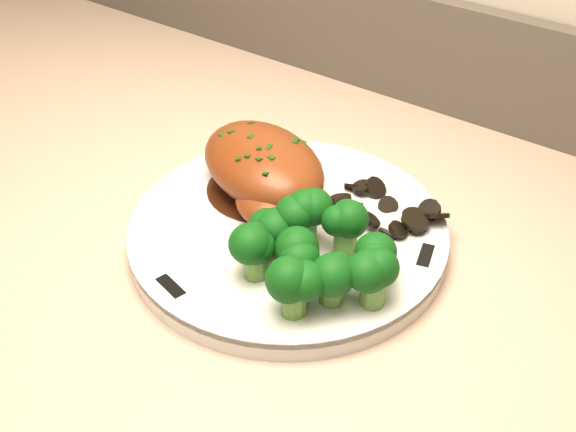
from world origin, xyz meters
The scene contains 8 objects.
plate centered at (0.19, 1.70, 0.85)m, with size 0.27×0.27×0.02m, color silver.
rim_accent_0 centered at (0.30, 1.74, 0.86)m, with size 0.03×0.01×0.00m, color black.
rim_accent_1 centered at (0.11, 1.78, 0.86)m, with size 0.03×0.01×0.00m, color black.
rim_accent_2 centered at (0.16, 1.59, 0.86)m, with size 0.03×0.01×0.00m, color black.
gravy_pool centered at (0.14, 1.73, 0.86)m, with size 0.10×0.10×0.00m, color black.
chicken_breast centered at (0.15, 1.73, 0.88)m, with size 0.16×0.13×0.05m.
mushroom_pile centered at (0.25, 1.76, 0.86)m, with size 0.09×0.07×0.02m.
broccoli_florets centered at (0.24, 1.66, 0.88)m, with size 0.13×0.11×0.04m.
Camera 1 is at (0.46, 1.32, 1.23)m, focal length 45.00 mm.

